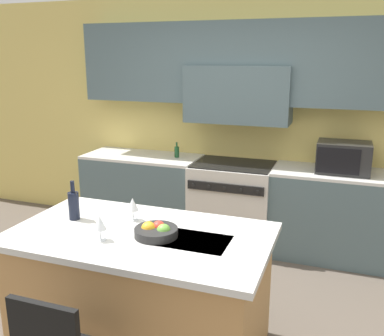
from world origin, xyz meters
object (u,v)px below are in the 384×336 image
Objects in this scene: range_stove at (233,204)px; microwave at (343,157)px; wine_glass_far at (133,205)px; oil_bottle_on_counter at (177,152)px; wine_glass_near at (100,224)px; wine_bottle at (74,205)px; fruit_bowl at (156,231)px.

range_stove is 1.27m from microwave.
oil_bottle_on_counter reaches higher than wine_glass_far.
wine_glass_near is 1.00× the size of wine_glass_far.
range_stove is at bearing 81.28° from wine_glass_near.
oil_bottle_on_counter is at bearing 178.39° from microwave.
wine_glass_far is (0.04, 0.39, 0.00)m from wine_glass_near.
range_stove is 2.10m from wine_bottle.
fruit_bowl is at bearing -71.93° from oil_bottle_on_counter.
wine_glass_far is at bearing -99.48° from range_stove.
wine_glass_far is 0.97× the size of oil_bottle_on_counter.
microwave is 1.80m from oil_bottle_on_counter.
wine_bottle is at bearing -110.40° from range_stove.
wine_bottle reaches higher than fruit_bowl.
wine_bottle is at bearing 173.73° from fruit_bowl.
wine_glass_near and wine_glass_far have the same top height.
wine_bottle is at bearing -90.57° from oil_bottle_on_counter.
wine_glass_far is 1.89m from oil_bottle_on_counter.
oil_bottle_on_counter is at bearing 108.07° from fruit_bowl.
wine_bottle is at bearing -162.55° from wine_glass_far.
microwave reaches higher than range_stove.
wine_glass_near is at bearing -149.72° from fruit_bowl.
wine_glass_near is at bearing -123.50° from microwave.
microwave is at bearing 51.87° from wine_glass_far.
microwave is 3.03× the size of wine_glass_near.
wine_glass_far is (0.41, 0.13, 0.00)m from wine_bottle.
range_stove is 1.80× the size of microwave.
wine_glass_far is at bearing 84.80° from wine_glass_near.
range_stove is 5.46× the size of wine_glass_far.
microwave is at bearing 46.58° from wine_bottle.
wine_bottle is 1.72× the size of wine_glass_far.
range_stove is 3.18× the size of fruit_bowl.
oil_bottle_on_counter is (-0.36, 2.23, -0.02)m from wine_glass_near.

